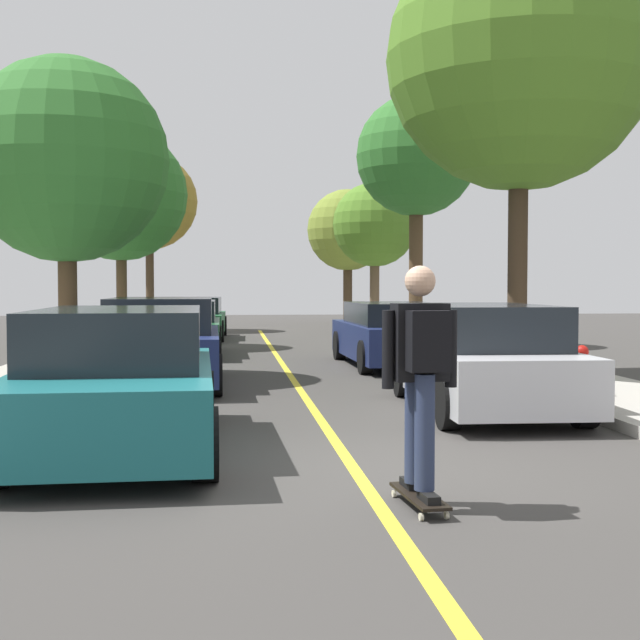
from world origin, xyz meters
TOP-DOWN VIEW (x-y plane):
  - ground at (0.00, 0.00)m, footprint 80.00×80.00m
  - center_line at (0.00, 4.00)m, footprint 0.12×39.20m
  - parked_car_left_nearest at (-2.23, 1.23)m, footprint 2.05×4.49m
  - parked_car_left_near at (-2.23, 6.69)m, footprint 2.02×4.41m
  - parked_car_left_far at (-2.23, 12.82)m, footprint 1.89×4.25m
  - parked_car_left_farthest at (-2.23, 19.04)m, footprint 2.08×4.66m
  - parked_car_right_nearest at (2.23, 3.42)m, footprint 1.91×4.36m
  - parked_car_right_near at (2.23, 9.67)m, footprint 2.01×4.62m
  - street_tree_left_nearest at (-3.95, 7.86)m, footprint 3.59×3.59m
  - street_tree_left_near at (-3.95, 15.47)m, footprint 3.51×3.51m
  - street_tree_left_far at (-3.95, 23.63)m, footprint 3.45×3.45m
  - street_tree_right_nearest at (3.95, 7.02)m, footprint 4.68×4.68m
  - street_tree_right_near at (3.95, 15.21)m, footprint 3.28×3.28m
  - street_tree_right_far at (3.95, 21.78)m, footprint 2.94×2.94m
  - street_tree_right_farthest at (3.95, 28.52)m, footprint 3.48×3.48m
  - fire_hydrant at (3.73, 3.70)m, footprint 0.20×0.20m
  - skateboard at (0.29, -1.35)m, footprint 0.30×0.86m
  - skateboarder at (0.29, -1.38)m, footprint 0.59×0.71m

SIDE VIEW (x-z plane):
  - ground at x=0.00m, z-range 0.00..0.00m
  - center_line at x=0.00m, z-range 0.00..0.01m
  - skateboard at x=0.29m, z-range 0.04..0.14m
  - fire_hydrant at x=3.73m, z-range 0.14..0.84m
  - parked_car_left_farthest at x=-2.23m, z-range -0.01..1.28m
  - parked_car_left_far at x=-2.23m, z-range -0.01..1.29m
  - parked_car_right_near at x=2.23m, z-range 0.00..1.31m
  - parked_car_right_nearest at x=2.23m, z-range -0.01..1.40m
  - parked_car_left_nearest at x=-2.23m, z-range -0.01..1.42m
  - parked_car_left_near at x=-2.23m, z-range -0.02..1.44m
  - skateboarder at x=0.29m, z-range 0.22..1.93m
  - street_tree_right_far at x=3.95m, z-range 1.20..6.31m
  - street_tree_left_nearest at x=-3.95m, z-range 1.09..6.60m
  - street_tree_right_farthest at x=3.95m, z-range 1.19..6.81m
  - street_tree_left_near at x=-3.95m, z-range 1.21..6.89m
  - street_tree_left_far at x=-3.95m, z-range 1.52..7.78m
  - street_tree_right_near at x=3.95m, z-range 1.79..8.47m
  - street_tree_right_nearest at x=3.95m, z-range 1.72..9.58m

